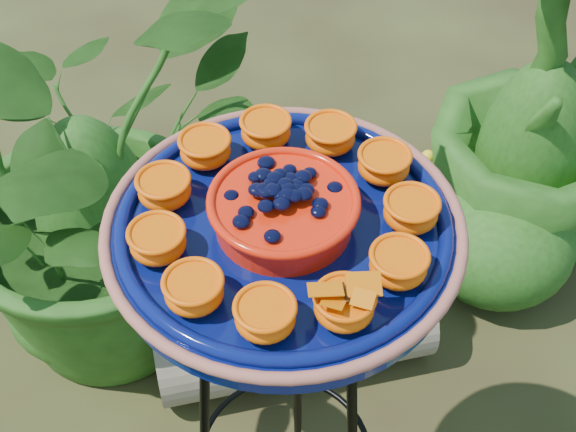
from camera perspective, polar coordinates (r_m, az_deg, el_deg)
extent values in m
torus|color=black|center=(1.12, -0.30, -2.48)|extent=(0.34, 0.34, 0.02)
cylinder|color=black|center=(1.59, 0.66, -9.30)|extent=(0.04, 0.09, 0.93)
cylinder|color=#060F50|center=(1.10, -0.30, -1.34)|extent=(0.60, 0.60, 0.04)
torus|color=#A4584A|center=(1.08, -0.31, -0.67)|extent=(0.50, 0.50, 0.02)
torus|color=#060F50|center=(1.08, -0.31, -0.52)|extent=(0.46, 0.46, 0.02)
cylinder|color=red|center=(1.07, -0.31, 0.25)|extent=(0.23, 0.23, 0.05)
torus|color=red|center=(1.05, -0.32, 1.12)|extent=(0.20, 0.20, 0.01)
ellipsoid|color=black|center=(1.05, -0.32, 1.36)|extent=(0.16, 0.16, 0.03)
ellipsoid|color=#E93D02|center=(1.08, 8.71, 0.19)|extent=(0.07, 0.07, 0.04)
cylinder|color=orange|center=(1.07, 8.82, 0.87)|extent=(0.07, 0.07, 0.01)
ellipsoid|color=#E93D02|center=(1.14, 6.82, 3.52)|extent=(0.07, 0.07, 0.04)
cylinder|color=orange|center=(1.13, 6.90, 4.20)|extent=(0.07, 0.07, 0.01)
ellipsoid|color=#E93D02|center=(1.18, 3.02, 5.58)|extent=(0.07, 0.07, 0.04)
cylinder|color=orange|center=(1.17, 3.06, 6.25)|extent=(0.07, 0.07, 0.01)
ellipsoid|color=#E93D02|center=(1.19, -1.59, 5.96)|extent=(0.07, 0.07, 0.04)
cylinder|color=orange|center=(1.18, -1.61, 6.64)|extent=(0.07, 0.07, 0.01)
ellipsoid|color=#E93D02|center=(1.17, -5.90, 4.61)|extent=(0.07, 0.07, 0.04)
cylinder|color=orange|center=(1.15, -5.96, 5.28)|extent=(0.07, 0.07, 0.01)
ellipsoid|color=#E93D02|center=(1.11, -8.77, 1.76)|extent=(0.07, 0.07, 0.04)
cylinder|color=orange|center=(1.10, -8.88, 2.44)|extent=(0.07, 0.07, 0.01)
ellipsoid|color=#E93D02|center=(1.05, -9.23, -1.94)|extent=(0.07, 0.07, 0.04)
cylinder|color=orange|center=(1.04, -9.35, -1.27)|extent=(0.07, 0.07, 0.01)
ellipsoid|color=#E93D02|center=(0.99, -6.69, -5.42)|extent=(0.07, 0.07, 0.04)
cylinder|color=orange|center=(0.98, -6.78, -4.75)|extent=(0.07, 0.07, 0.01)
ellipsoid|color=#E93D02|center=(0.96, -1.63, -7.26)|extent=(0.07, 0.07, 0.04)
cylinder|color=orange|center=(0.95, -1.65, -6.60)|extent=(0.07, 0.07, 0.01)
ellipsoid|color=#E93D02|center=(0.97, 4.00, -6.51)|extent=(0.07, 0.07, 0.04)
cylinder|color=orange|center=(0.96, 4.06, -5.85)|extent=(0.07, 0.07, 0.01)
ellipsoid|color=#E93D02|center=(1.02, 7.84, -3.59)|extent=(0.07, 0.07, 0.04)
cylinder|color=orange|center=(1.01, 7.94, -2.91)|extent=(0.07, 0.07, 0.01)
cylinder|color=black|center=(0.95, 4.09, -5.47)|extent=(0.01, 0.03, 0.00)
cube|color=orange|center=(0.94, 2.68, -5.23)|extent=(0.05, 0.03, 0.01)
cube|color=orange|center=(0.95, 5.42, -4.85)|extent=(0.05, 0.03, 0.01)
cylinder|color=gray|center=(2.03, 0.38, -8.47)|extent=(0.70, 0.27, 0.23)
imported|color=#1F4612|center=(1.89, -14.21, 3.18)|extent=(1.21, 1.23, 1.03)
imported|color=#1F4612|center=(2.15, 17.80, 7.73)|extent=(0.79, 0.79, 0.99)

